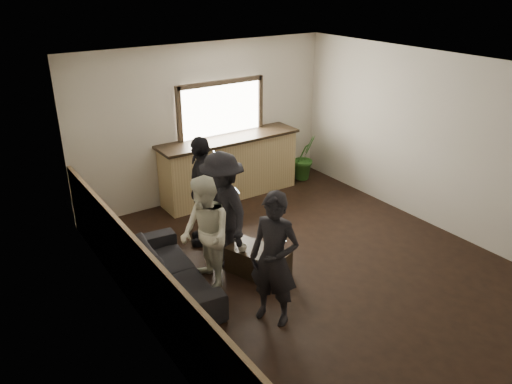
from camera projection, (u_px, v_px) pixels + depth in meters
ground at (308, 263)px, 7.26m from camera, size 5.00×6.00×0.01m
room_shell at (268, 181)px, 6.29m from camera, size 5.01×6.01×2.80m
bar_counter at (229, 163)px, 9.20m from camera, size 2.70×0.68×2.13m
sofa at (170, 271)px, 6.54m from camera, size 0.94×2.02×0.57m
coffee_table at (258, 261)px, 6.95m from camera, size 0.74×0.95×0.37m
cup_a at (242, 248)px, 6.82m from camera, size 0.17×0.17×0.10m
cup_b at (271, 247)px, 6.86m from camera, size 0.14×0.14×0.09m
potted_plant at (305, 157)px, 10.05m from camera, size 0.55×0.47×0.91m
person_a at (274, 260)px, 5.77m from camera, size 0.64×0.73×1.67m
person_b at (205, 234)px, 6.43m from camera, size 0.67×0.82×1.56m
person_c at (223, 210)px, 6.94m from camera, size 0.68×1.12×1.69m
person_d at (203, 191)px, 7.52m from camera, size 0.84×1.09×1.72m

